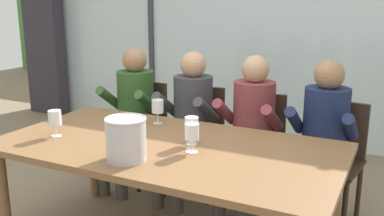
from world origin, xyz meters
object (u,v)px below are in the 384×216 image
object	(u,v)px
chair_center	(256,141)
person_olive_shirt	(131,108)
chair_near_curtain	(141,123)
chair_left_of_center	(197,131)
person_charcoal_jacket	(188,116)
chair_right_of_center	(332,152)
ice_bucket_primary	(126,139)
wine_glass_center_pour	(192,126)
wine_glass_near_bucket	(158,107)
person_maroon_top	(250,124)
person_navy_polo	(323,133)
dining_table	(167,154)
wine_glass_by_right_taster	(192,133)
wine_glass_by_left_taster	(55,118)

from	to	relation	value
chair_center	person_olive_shirt	bearing A→B (deg)	-179.68
chair_near_curtain	chair_left_of_center	bearing A→B (deg)	7.14
chair_left_of_center	person_charcoal_jacket	bearing A→B (deg)	-94.48
chair_left_of_center	chair_center	world-z (taller)	same
chair_left_of_center	chair_right_of_center	xyz separation A→B (m)	(1.13, -0.04, 0.00)
ice_bucket_primary	wine_glass_center_pour	xyz separation A→B (m)	(0.21, 0.40, -0.01)
wine_glass_near_bucket	chair_left_of_center	bearing A→B (deg)	88.71
person_olive_shirt	person_maroon_top	size ratio (longest dim) A/B	1.00
chair_left_of_center	person_olive_shirt	world-z (taller)	person_olive_shirt
person_olive_shirt	person_navy_polo	world-z (taller)	same
dining_table	chair_near_curtain	size ratio (longest dim) A/B	2.40
person_olive_shirt	wine_glass_by_right_taster	world-z (taller)	person_olive_shirt
chair_center	ice_bucket_primary	distance (m)	1.37
chair_left_of_center	person_navy_polo	xyz separation A→B (m)	(1.06, -0.17, 0.17)
person_maroon_top	person_olive_shirt	bearing A→B (deg)	-176.57
chair_left_of_center	ice_bucket_primary	distance (m)	1.38
chair_near_curtain	wine_glass_center_pour	bearing A→B (deg)	-37.14
wine_glass_by_right_taster	wine_glass_near_bucket	bearing A→B (deg)	138.36
person_charcoal_jacket	wine_glass_center_pour	distance (m)	0.87
chair_left_of_center	wine_glass_center_pour	bearing A→B (deg)	-71.66
wine_glass_center_pour	dining_table	bearing A→B (deg)	-155.26
person_maroon_top	wine_glass_center_pour	xyz separation A→B (m)	(-0.12, -0.76, 0.17)
wine_glass_near_bucket	chair_center	bearing A→B (deg)	46.04
wine_glass_by_right_taster	person_charcoal_jacket	bearing A→B (deg)	117.97
person_maroon_top	ice_bucket_primary	distance (m)	1.21
wine_glass_by_left_taster	wine_glass_center_pour	bearing A→B (deg)	16.12
wine_glass_near_bucket	wine_glass_center_pour	size ratio (longest dim) A/B	1.00
chair_near_curtain	wine_glass_center_pour	xyz separation A→B (m)	(0.97, -0.91, 0.34)
chair_near_curtain	chair_left_of_center	size ratio (longest dim) A/B	1.00
person_olive_shirt	wine_glass_center_pour	xyz separation A→B (m)	(0.96, -0.76, 0.17)
person_olive_shirt	chair_center	bearing A→B (deg)	5.22
chair_center	wine_glass_by_left_taster	distance (m)	1.55
chair_left_of_center	wine_glass_near_bucket	world-z (taller)	wine_glass_near_bucket
wine_glass_by_left_taster	wine_glass_by_right_taster	size ratio (longest dim) A/B	1.00
chair_left_of_center	wine_glass_by_left_taster	xyz separation A→B (m)	(-0.45, -1.17, 0.35)
person_olive_shirt	wine_glass_by_left_taster	world-z (taller)	person_olive_shirt
chair_left_of_center	wine_glass_center_pour	distance (m)	1.07
ice_bucket_primary	wine_glass_by_left_taster	xyz separation A→B (m)	(-0.66, 0.15, -0.00)
wine_glass_by_left_taster	dining_table	bearing A→B (deg)	14.36
dining_table	ice_bucket_primary	world-z (taller)	ice_bucket_primary
person_charcoal_jacket	ice_bucket_primary	distance (m)	1.18
chair_near_curtain	person_charcoal_jacket	size ratio (longest dim) A/B	0.73
chair_center	wine_glass_by_right_taster	distance (m)	1.07
chair_left_of_center	chair_near_curtain	bearing A→B (deg)	175.43
dining_table	chair_right_of_center	distance (m)	1.29
chair_center	chair_right_of_center	xyz separation A→B (m)	(0.58, 0.00, 0.00)
dining_table	wine_glass_center_pour	distance (m)	0.24
person_charcoal_jacket	person_maroon_top	distance (m)	0.52
person_olive_shirt	person_maroon_top	world-z (taller)	same
chair_right_of_center	wine_glass_center_pour	xyz separation A→B (m)	(-0.72, -0.89, 0.34)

